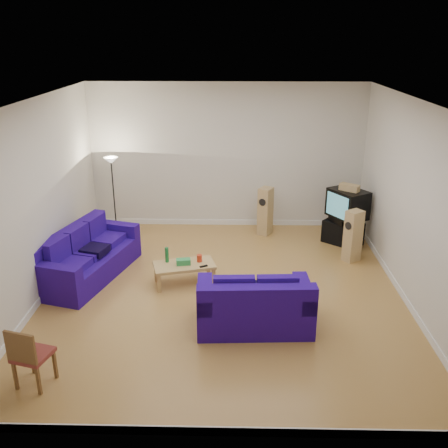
{
  "coord_description": "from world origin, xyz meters",
  "views": [
    {
      "loc": [
        0.18,
        -7.53,
        4.13
      ],
      "look_at": [
        0.0,
        0.4,
        1.1
      ],
      "focal_mm": 40.0,
      "sensor_mm": 36.0,
      "label": 1
    }
  ],
  "objects_px": {
    "sofa_loveseat": "(255,308)",
    "television": "(348,204)",
    "coffee_table": "(184,267)",
    "tv_stand": "(343,233)",
    "sofa_three_seat": "(85,259)"
  },
  "relations": [
    {
      "from": "sofa_loveseat",
      "to": "television",
      "type": "distance_m",
      "value": 3.88
    },
    {
      "from": "sofa_loveseat",
      "to": "coffee_table",
      "type": "relative_size",
      "value": 1.51
    },
    {
      "from": "coffee_table",
      "to": "tv_stand",
      "type": "height_order",
      "value": "tv_stand"
    },
    {
      "from": "sofa_loveseat",
      "to": "tv_stand",
      "type": "distance_m",
      "value": 3.8
    },
    {
      "from": "sofa_three_seat",
      "to": "tv_stand",
      "type": "xyz_separation_m",
      "value": [
        4.96,
        1.61,
        -0.08
      ]
    },
    {
      "from": "sofa_three_seat",
      "to": "sofa_loveseat",
      "type": "bearing_deg",
      "value": 77.37
    },
    {
      "from": "sofa_loveseat",
      "to": "coffee_table",
      "type": "xyz_separation_m",
      "value": [
        -1.18,
        1.37,
        0.01
      ]
    },
    {
      "from": "sofa_three_seat",
      "to": "coffee_table",
      "type": "height_order",
      "value": "sofa_three_seat"
    },
    {
      "from": "sofa_three_seat",
      "to": "coffee_table",
      "type": "relative_size",
      "value": 2.11
    },
    {
      "from": "coffee_table",
      "to": "sofa_three_seat",
      "type": "bearing_deg",
      "value": 171.38
    },
    {
      "from": "sofa_three_seat",
      "to": "television",
      "type": "xyz_separation_m",
      "value": [
        5.0,
        1.63,
        0.55
      ]
    },
    {
      "from": "sofa_loveseat",
      "to": "television",
      "type": "height_order",
      "value": "television"
    },
    {
      "from": "sofa_three_seat",
      "to": "sofa_loveseat",
      "type": "xyz_separation_m",
      "value": [
        3.0,
        -1.65,
        -0.0
      ]
    },
    {
      "from": "tv_stand",
      "to": "sofa_loveseat",
      "type": "bearing_deg",
      "value": -81.5
    },
    {
      "from": "sofa_loveseat",
      "to": "sofa_three_seat",
      "type": "bearing_deg",
      "value": 148.56
    }
  ]
}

